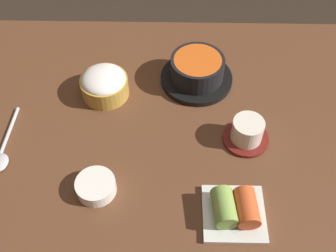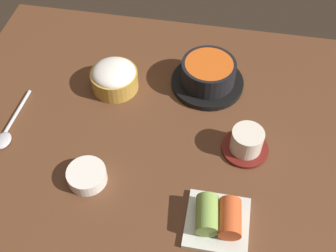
% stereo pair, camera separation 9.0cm
% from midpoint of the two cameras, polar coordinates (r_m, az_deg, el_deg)
% --- Properties ---
extents(dining_table, '(1.00, 0.76, 0.02)m').
position_cam_midpoint_polar(dining_table, '(0.95, -3.91, -0.71)').
color(dining_table, '#56331E').
rests_on(dining_table, ground).
extents(stone_pot, '(0.18, 0.18, 0.07)m').
position_cam_midpoint_polar(stone_pot, '(1.01, 1.45, 7.42)').
color(stone_pot, black).
rests_on(stone_pot, dining_table).
extents(rice_bowl, '(0.11, 0.11, 0.07)m').
position_cam_midpoint_polar(rice_bowl, '(1.00, -11.34, 5.56)').
color(rice_bowl, '#B78C38').
rests_on(rice_bowl, dining_table).
extents(tea_cup_with_saucer, '(0.10, 0.10, 0.06)m').
position_cam_midpoint_polar(tea_cup_with_saucer, '(0.90, 8.03, -1.01)').
color(tea_cup_with_saucer, maroon).
rests_on(tea_cup_with_saucer, dining_table).
extents(kimchi_plate, '(0.12, 0.12, 0.05)m').
position_cam_midpoint_polar(kimchi_plate, '(0.81, 5.96, -11.60)').
color(kimchi_plate, silver).
rests_on(kimchi_plate, dining_table).
extents(side_bowl_near, '(0.08, 0.08, 0.03)m').
position_cam_midpoint_polar(side_bowl_near, '(0.85, -12.92, -8.27)').
color(side_bowl_near, white).
rests_on(side_bowl_near, dining_table).
extents(spoon, '(0.04, 0.18, 0.01)m').
position_cam_midpoint_polar(spoon, '(0.97, -24.31, -3.62)').
color(spoon, '#B7B7BC').
rests_on(spoon, dining_table).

